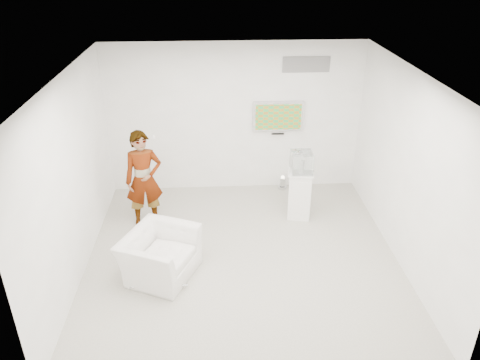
{
  "coord_description": "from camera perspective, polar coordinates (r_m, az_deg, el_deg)",
  "views": [
    {
      "loc": [
        -0.4,
        -6.24,
        4.6
      ],
      "look_at": [
        -0.01,
        0.6,
        1.11
      ],
      "focal_mm": 35.0,
      "sensor_mm": 36.0,
      "label": 1
    }
  ],
  "objects": [
    {
      "name": "console",
      "position": [
        8.42,
        7.5,
        1.77
      ],
      "size": [
        0.11,
        0.18,
        0.24
      ],
      "primitive_type": "cube",
      "rotation": [
        0.0,
        0.0,
        -0.33
      ],
      "color": "white",
      "rests_on": "pedestal"
    },
    {
      "name": "pedestal",
      "position": [
        8.68,
        7.28,
        -1.7
      ],
      "size": [
        0.52,
        0.52,
        0.92
      ],
      "primitive_type": "cube",
      "rotation": [
        0.0,
        0.0,
        -0.18
      ],
      "color": "white",
      "rests_on": "room"
    },
    {
      "name": "room",
      "position": [
        6.98,
        0.33,
        0.62
      ],
      "size": [
        5.01,
        5.01,
        3.0
      ],
      "color": "#B7B3A7",
      "rests_on": "ground"
    },
    {
      "name": "wii_remote",
      "position": [
        8.22,
        -10.48,
        5.17
      ],
      "size": [
        0.03,
        0.13,
        0.03
      ],
      "primitive_type": "cube",
      "rotation": [
        0.0,
        0.0,
        0.01
      ],
      "color": "white",
      "rests_on": "person"
    },
    {
      "name": "person",
      "position": [
        8.35,
        -11.65,
        0.05
      ],
      "size": [
        0.73,
        0.56,
        1.78
      ],
      "primitive_type": "imported",
      "rotation": [
        0.0,
        0.0,
        0.23
      ],
      "color": "silver",
      "rests_on": "room"
    },
    {
      "name": "floor_uplight",
      "position": [
        9.76,
        5.21,
        -0.31
      ],
      "size": [
        0.23,
        0.23,
        0.28
      ],
      "primitive_type": "cylinder",
      "rotation": [
        0.0,
        0.0,
        -0.33
      ],
      "color": "silver",
      "rests_on": "room"
    },
    {
      "name": "vitrine",
      "position": [
        8.39,
        7.53,
        2.18
      ],
      "size": [
        0.37,
        0.37,
        0.37
      ],
      "primitive_type": "cube",
      "rotation": [
        0.0,
        0.0,
        0.0
      ],
      "color": "white",
      "rests_on": "pedestal"
    },
    {
      "name": "logo_decal",
      "position": [
        9.13,
        8.08,
        13.77
      ],
      "size": [
        0.9,
        0.02,
        0.3
      ],
      "primitive_type": "cube",
      "color": "slate",
      "rests_on": "room"
    },
    {
      "name": "tv",
      "position": [
        9.29,
        4.67,
        7.75
      ],
      "size": [
        1.0,
        0.08,
        0.6
      ],
      "primitive_type": "cube",
      "color": "silver",
      "rests_on": "room"
    },
    {
      "name": "armchair",
      "position": [
        7.31,
        -9.76,
        -8.97
      ],
      "size": [
        1.31,
        1.38,
        0.71
      ],
      "primitive_type": "imported",
      "rotation": [
        0.0,
        0.0,
        1.15
      ],
      "color": "silver",
      "rests_on": "room"
    }
  ]
}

